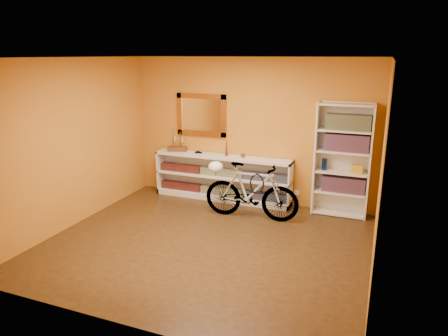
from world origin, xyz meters
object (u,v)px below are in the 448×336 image
at_px(bicycle, 251,191).
at_px(bookcase, 342,160).
at_px(helmet, 216,167).
at_px(console_unit, 222,178).

bearing_deg(bicycle, bookcase, -65.27).
height_order(bookcase, helmet, bookcase).
xyz_separation_m(bookcase, helmet, (-1.95, -0.74, -0.12)).
bearing_deg(console_unit, bicycle, -41.07).
distance_m(bicycle, helmet, 0.71).
height_order(console_unit, helmet, helmet).
bearing_deg(console_unit, helmet, -76.74).
relative_size(bookcase, helmet, 7.62).
height_order(console_unit, bookcase, bookcase).
bearing_deg(console_unit, bookcase, 0.67).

